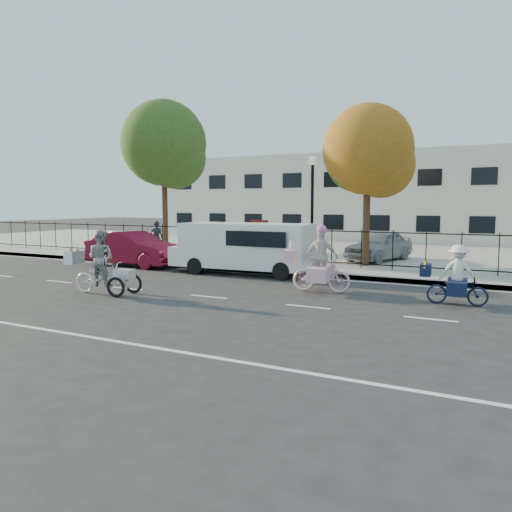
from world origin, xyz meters
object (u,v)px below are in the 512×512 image
Objects in this scene: bull_bike at (456,281)px; lot_car_d at (379,245)px; white_van at (244,246)px; zebra_trike at (101,269)px; lamppost at (312,191)px; pedestrian at (157,239)px; lot_car_c at (254,240)px; unicorn_bike at (320,267)px; lot_car_a at (218,239)px; red_sedan at (134,249)px.

lot_car_d is (-3.92, 7.96, 0.18)m from bull_bike.
white_van is (-7.64, 2.48, 0.42)m from bull_bike.
bull_bike is at bearing -20.89° from white_van.
zebra_trike is 12.28m from lot_car_d.
lot_car_d is (1.92, 3.18, -2.30)m from lamppost.
zebra_trike is at bearing -100.32° from lot_car_d.
pedestrian is 4.78m from lot_car_c.
lot_car_c is at bearing 111.06° from white_van.
lamppost is 5.55m from unicorn_bike.
unicorn_bike is at bearing -66.27° from lamppost.
pedestrian is 0.41× the size of lot_car_c.
pedestrian is 0.40× the size of lot_car_a.
white_van is at bearing -66.22° from lot_car_a.
red_sedan is at bearing 69.12° from unicorn_bike.
lot_car_a is (-6.55, 3.57, -2.34)m from lamppost.
zebra_trike is 1.08× the size of unicorn_bike.
zebra_trike is 9.88m from bull_bike.
white_van is 3.23× the size of pedestrian.
unicorn_bike reaches higher than pedestrian.
pedestrian reaches higher than bull_bike.
bull_bike is at bearing -99.52° from unicorn_bike.
lot_car_c is (2.23, -0.22, 0.06)m from lot_car_a.
lot_car_c is at bearing -162.94° from pedestrian.
zebra_trike is 1.30× the size of pedestrian.
lot_car_a is at bearing -135.67° from pedestrian.
white_van is at bearing -107.98° from lot_car_d.
unicorn_bike is at bearing 127.22° from pedestrian.
white_van reaches higher than red_sedan.
bull_bike is 0.39× the size of red_sedan.
white_van is at bearing 131.24° from pedestrian.
red_sedan is at bearing -162.06° from lamppost.
bull_bike is 14.39m from pedestrian.
zebra_trike is 0.53× the size of lot_car_c.
lot_car_a is 1.10× the size of lot_car_d.
zebra_trike reaches higher than bull_bike.
unicorn_bike reaches higher than zebra_trike.
unicorn_bike is (5.59, 3.20, 0.02)m from zebra_trike.
pedestrian reaches higher than red_sedan.
unicorn_bike is 10.78m from pedestrian.
lot_car_c is at bearing 142.16° from lamppost.
lamppost reaches higher than red_sedan.
lot_car_c is (-10.16, 8.14, 0.20)m from bull_bike.
bull_bike reaches higher than red_sedan.
red_sedan is at bearing 24.47° from zebra_trike.
lamppost is 8.01m from pedestrian.
pedestrian is at bearing -145.51° from lot_car_d.
lot_car_c is (-6.34, 7.95, 0.08)m from unicorn_bike.
zebra_trike is at bearing -144.14° from red_sedan.
white_van is 6.19m from lot_car_c.
white_van is at bearing -26.04° from zebra_trike.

